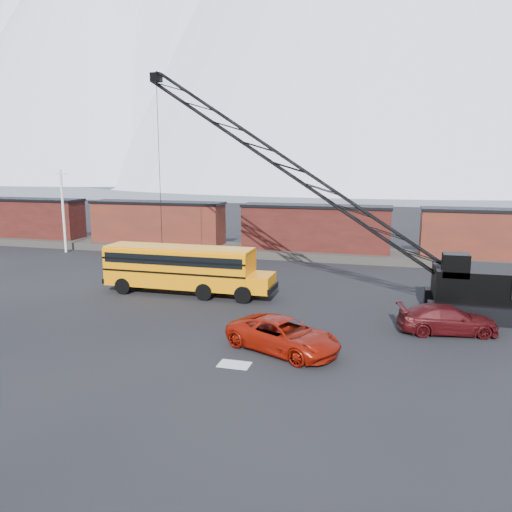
{
  "coord_description": "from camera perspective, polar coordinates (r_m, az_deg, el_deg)",
  "views": [
    {
      "loc": [
        6.88,
        -23.53,
        8.7
      ],
      "look_at": [
        -1.19,
        5.67,
        3.0
      ],
      "focal_mm": 35.0,
      "sensor_mm": 36.0,
      "label": 1
    }
  ],
  "objects": [
    {
      "name": "ground",
      "position": [
        26.01,
        -0.81,
        -8.89
      ],
      "size": [
        160.0,
        160.0,
        0.0
      ],
      "primitive_type": "plane",
      "color": "black",
      "rests_on": "ground"
    },
    {
      "name": "boxcar_west_near",
      "position": [
        51.3,
        -11.18,
        3.81
      ],
      "size": [
        13.7,
        3.1,
        4.17
      ],
      "color": "#4B1F15",
      "rests_on": "gravel_berm"
    },
    {
      "name": "boxcar_mid",
      "position": [
        46.43,
        6.81,
        3.24
      ],
      "size": [
        13.7,
        3.1,
        4.17
      ],
      "color": "#4F1916",
      "rests_on": "gravel_berm"
    },
    {
      "name": "crawler_crane",
      "position": [
        31.2,
        6.08,
        8.65
      ],
      "size": [
        23.5,
        4.2,
        14.66
      ],
      "color": "black",
      "rests_on": "ground"
    },
    {
      "name": "school_bus",
      "position": [
        33.58,
        -8.22,
        -1.32
      ],
      "size": [
        11.65,
        2.65,
        3.19
      ],
      "color": "orange",
      "rests_on": "ground"
    },
    {
      "name": "boxcar_east_near",
      "position": [
        46.81,
        26.57,
        2.24
      ],
      "size": [
        13.7,
        3.1,
        4.17
      ],
      "color": "#4B1F15",
      "rests_on": "gravel_berm"
    },
    {
      "name": "maroon_suv",
      "position": [
        27.76,
        21.02,
        -6.77
      ],
      "size": [
        5.29,
        2.92,
        1.45
      ],
      "primitive_type": "imported",
      "rotation": [
        0.0,
        0.0,
        1.76
      ],
      "color": "#430C0E",
      "rests_on": "ground"
    },
    {
      "name": "snow_patch",
      "position": [
        22.31,
        -2.49,
        -12.28
      ],
      "size": [
        1.4,
        0.9,
        0.02
      ],
      "primitive_type": "cube",
      "color": "silver",
      "rests_on": "ground"
    },
    {
      "name": "gravel_berm",
      "position": [
        46.8,
        6.75,
        0.3
      ],
      "size": [
        120.0,
        5.0,
        0.7
      ],
      "primitive_type": "cube",
      "color": "#423C36",
      "rests_on": "ground"
    },
    {
      "name": "mountain_ridge",
      "position": [
        317.58,
        16.41,
        25.57
      ],
      "size": [
        800.0,
        340.0,
        240.0
      ],
      "color": "white",
      "rests_on": "ground"
    },
    {
      "name": "utility_pole",
      "position": [
        51.95,
        -21.18,
        4.92
      ],
      "size": [
        1.4,
        0.24,
        8.0
      ],
      "color": "silver",
      "rests_on": "ground"
    },
    {
      "name": "red_pickup",
      "position": [
        23.58,
        3.15,
        -9.02
      ],
      "size": [
        6.11,
        4.61,
        1.54
      ],
      "primitive_type": "imported",
      "rotation": [
        0.0,
        0.0,
        1.15
      ],
      "color": "#961507",
      "rests_on": "ground"
    },
    {
      "name": "boxcar_west_far",
      "position": [
        60.16,
        -24.98,
        4.0
      ],
      "size": [
        13.7,
        3.1,
        4.17
      ],
      "color": "#4F1916",
      "rests_on": "gravel_berm"
    }
  ]
}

